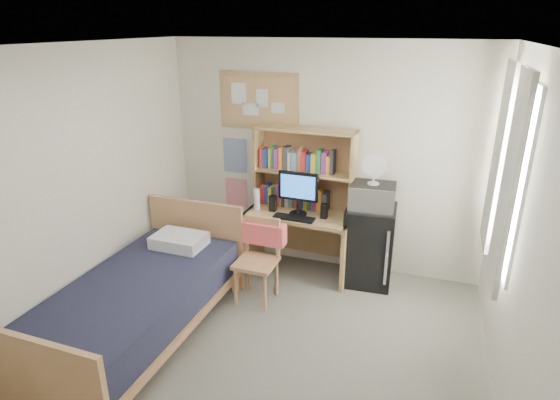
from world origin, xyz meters
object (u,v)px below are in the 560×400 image
(desk_chair, at_px, (256,262))
(desk_fan, at_px, (374,171))
(bulletin_board, at_px, (259,101))
(desk, at_px, (299,242))
(speaker_right, at_px, (324,211))
(microwave, at_px, (372,196))
(speaker_left, at_px, (273,203))
(mini_fridge, at_px, (369,245))
(bed, at_px, (138,309))
(monitor, at_px, (298,194))

(desk_chair, distance_m, desk_fan, 1.55)
(bulletin_board, distance_m, desk, 1.68)
(speaker_right, height_order, microwave, microwave)
(speaker_left, height_order, speaker_right, speaker_left)
(desk_chair, bearing_deg, desk_fan, 37.53)
(microwave, bearing_deg, desk, 178.42)
(bulletin_board, height_order, mini_fridge, bulletin_board)
(bulletin_board, relative_size, speaker_left, 5.14)
(bed, bearing_deg, bulletin_board, 78.44)
(bed, xyz_separation_m, monitor, (1.05, 1.59, 0.69))
(bulletin_board, height_order, speaker_left, bulletin_board)
(desk, height_order, microwave, microwave)
(mini_fridge, bearing_deg, desk_chair, -146.68)
(desk_chair, bearing_deg, mini_fridge, 38.28)
(speaker_left, height_order, microwave, microwave)
(bulletin_board, xyz_separation_m, speaker_left, (0.28, -0.35, -1.08))
(desk_fan, bearing_deg, desk_chair, -147.43)
(bed, xyz_separation_m, speaker_right, (1.35, 1.58, 0.53))
(speaker_right, xyz_separation_m, microwave, (0.50, 0.09, 0.20))
(speaker_left, bearing_deg, speaker_right, -0.00)
(speaker_right, relative_size, desk_fan, 0.56)
(monitor, relative_size, speaker_left, 2.61)
(mini_fridge, distance_m, monitor, 0.96)
(mini_fridge, xyz_separation_m, speaker_left, (-1.09, -0.08, 0.39))
(speaker_right, bearing_deg, bed, -128.06)
(bed, bearing_deg, microwave, 43.95)
(bulletin_board, xyz_separation_m, desk_chair, (0.33, -1.03, -1.48))
(bulletin_board, bearing_deg, speaker_right, -22.99)
(bulletin_board, relative_size, bed, 0.44)
(speaker_left, relative_size, microwave, 0.39)
(desk_chair, relative_size, speaker_left, 4.83)
(speaker_left, bearing_deg, desk_fan, 5.73)
(desk, relative_size, monitor, 2.49)
(mini_fridge, distance_m, desk_fan, 0.87)
(desk, relative_size, desk_chair, 1.35)
(monitor, xyz_separation_m, speaker_left, (-0.30, 0.01, -0.15))
(bed, bearing_deg, speaker_left, 66.81)
(bulletin_board, bearing_deg, desk_chair, -72.03)
(bulletin_board, xyz_separation_m, mini_fridge, (1.38, -0.27, -1.47))
(desk, height_order, desk_chair, desk_chair)
(mini_fridge, distance_m, bed, 2.50)
(mini_fridge, xyz_separation_m, monitor, (-0.79, -0.10, 0.54))
(speaker_left, height_order, desk_fan, desk_fan)
(bulletin_board, xyz_separation_m, monitor, (0.58, -0.36, -0.94))
(desk_chair, xyz_separation_m, mini_fridge, (1.04, 0.76, 0.00))
(monitor, relative_size, desk_fan, 1.61)
(speaker_left, distance_m, microwave, 1.11)
(bulletin_board, distance_m, microwave, 1.67)
(desk_chair, xyz_separation_m, speaker_right, (0.55, 0.65, 0.39))
(desk_fan, bearing_deg, desk, 178.42)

